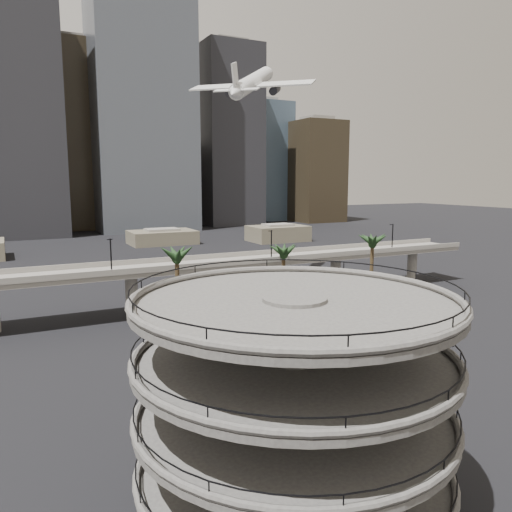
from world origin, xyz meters
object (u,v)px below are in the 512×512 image
car_b (321,375)px  car_c (437,341)px  airborne_jet (252,83)px  parking_ramp (293,387)px  car_a (241,396)px  overpass (190,270)px

car_b → car_c: size_ratio=0.87×
car_c → airborne_jet: bearing=8.4°
parking_ramp → car_c: 44.81m
airborne_jet → car_b: airborne_jet is taller
car_a → car_b: bearing=-89.5°
overpass → car_b: overpass is taller
car_b → car_c: 22.25m
car_b → car_c: (22.08, 2.77, 0.01)m
overpass → car_b: bearing=-86.1°
overpass → car_b: 40.06m
airborne_jet → car_a: size_ratio=6.04×
overpass → car_c: (24.78, -36.66, -6.56)m
parking_ramp → car_c: parking_ramp is taller
car_a → car_b: (11.10, 0.91, 0.07)m
airborne_jet → parking_ramp: bearing=-162.2°
overpass → car_b: size_ratio=27.72×
airborne_jet → car_a: airborne_jet is taller
parking_ramp → car_b: 26.67m
overpass → car_a: bearing=-101.8°
parking_ramp → car_a: size_ratio=5.36×
car_c → parking_ramp: bearing=123.8°
car_a → car_b: 11.13m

